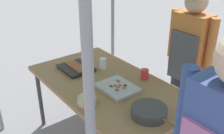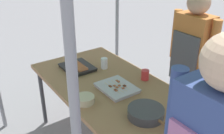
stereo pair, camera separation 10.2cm
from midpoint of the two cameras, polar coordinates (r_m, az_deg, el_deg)
stall_table at (r=2.43m, az=0.24°, el=-4.62°), size 1.60×0.90×0.75m
tray_grilled_sausages at (r=2.67m, az=-6.58°, el=-0.01°), size 0.34×0.28×0.05m
tray_meat_skewers at (r=2.29m, az=2.44°, el=-4.59°), size 0.34×0.28×0.04m
cooking_wok at (r=1.97m, az=9.02°, el=-9.89°), size 0.43×0.27×0.07m
condiment_bowl at (r=2.11m, az=-4.61°, el=-7.18°), size 0.16×0.16×0.06m
drink_cup_near_edge at (r=2.46m, az=8.49°, el=-1.74°), size 0.07×0.07×0.10m
drink_cup_by_wok at (r=2.65m, az=-0.63°, el=0.82°), size 0.07×0.07×0.11m
vendor_woman at (r=2.66m, az=18.02°, el=2.09°), size 0.52×0.23×1.55m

